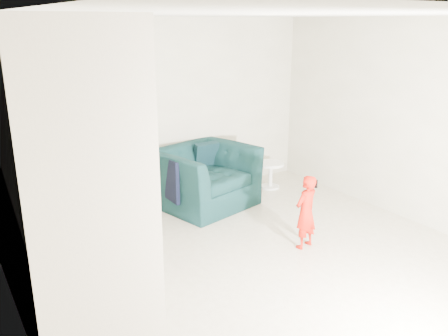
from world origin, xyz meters
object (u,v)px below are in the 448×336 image
at_px(toddler, 306,212).
at_px(side_table, 271,171).
at_px(staircase, 65,213).
at_px(armchair, 205,177).

bearing_deg(toddler, side_table, -128.93).
distance_m(side_table, staircase, 4.06).
height_order(armchair, toddler, toddler).
height_order(armchair, side_table, armchair).
relative_size(armchair, staircase, 0.37).
xyz_separation_m(armchair, side_table, (1.29, 0.08, -0.14)).
relative_size(armchair, side_table, 3.09).
height_order(armchair, staircase, staircase).
distance_m(armchair, staircase, 2.88).
xyz_separation_m(toddler, side_table, (0.96, 1.92, -0.17)).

